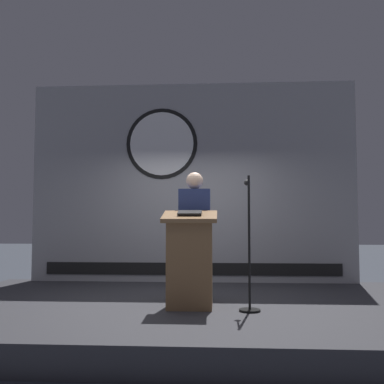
{
  "coord_description": "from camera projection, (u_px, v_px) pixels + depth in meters",
  "views": [
    {
      "loc": [
        0.47,
        -5.63,
        1.3
      ],
      "look_at": [
        0.12,
        0.0,
        1.68
      ],
      "focal_mm": 41.66,
      "sensor_mm": 36.0,
      "label": 1
    }
  ],
  "objects": [
    {
      "name": "ground_plane",
      "position": [
        183.0,
        326.0,
        5.55
      ],
      "size": [
        40.0,
        40.0,
        0.0
      ],
      "primitive_type": "plane",
      "color": "#383D47"
    },
    {
      "name": "stage_platform",
      "position": [
        183.0,
        314.0,
        5.56
      ],
      "size": [
        6.4,
        4.0,
        0.3
      ],
      "primitive_type": "cube",
      "color": "#333338",
      "rests_on": "ground"
    },
    {
      "name": "banner_display",
      "position": [
        191.0,
        182.0,
        7.52
      ],
      "size": [
        5.45,
        0.12,
        3.35
      ],
      "color": "#9E9EA3",
      "rests_on": "stage_platform"
    },
    {
      "name": "podium",
      "position": [
        190.0,
        260.0,
        5.2
      ],
      "size": [
        0.64,
        0.5,
        1.14
      ],
      "color": "olive",
      "rests_on": "stage_platform"
    },
    {
      "name": "speaker_person",
      "position": [
        195.0,
        235.0,
        5.7
      ],
      "size": [
        0.4,
        0.26,
        1.64
      ],
      "color": "black",
      "rests_on": "stage_platform"
    },
    {
      "name": "microphone_stand",
      "position": [
        249.0,
        263.0,
        5.06
      ],
      "size": [
        0.24,
        0.51,
        1.53
      ],
      "color": "black",
      "rests_on": "stage_platform"
    }
  ]
}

